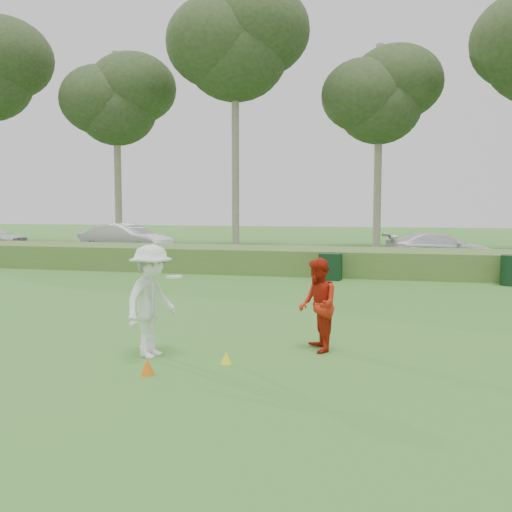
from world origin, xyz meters
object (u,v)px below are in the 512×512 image
(player_white, at_px, (151,301))
(player_red, at_px, (318,305))
(cone_orange, at_px, (148,367))
(utility_cabinet, at_px, (330,267))
(cone_yellow, at_px, (226,357))
(trash_bin, at_px, (511,270))
(car_right, at_px, (439,248))
(car_mid, at_px, (126,240))

(player_white, bearing_deg, player_red, -57.12)
(player_white, bearing_deg, cone_orange, -147.96)
(utility_cabinet, bearing_deg, player_red, -76.79)
(player_red, bearing_deg, cone_orange, -69.32)
(player_red, height_order, cone_yellow, player_red)
(cone_orange, relative_size, trash_bin, 0.25)
(cone_yellow, height_order, car_right, car_right)
(cone_orange, distance_m, car_right, 18.21)
(car_right, bearing_deg, car_mid, 74.28)
(cone_orange, bearing_deg, car_mid, 117.75)
(car_mid, relative_size, car_right, 1.05)
(player_white, bearing_deg, utility_cabinet, 2.14)
(player_white, relative_size, trash_bin, 1.95)
(trash_bin, bearing_deg, cone_orange, -121.14)
(cone_orange, xyz_separation_m, car_right, (5.19, 17.45, 0.60))
(player_white, relative_size, utility_cabinet, 2.07)
(cone_yellow, bearing_deg, trash_bin, 60.62)
(cone_orange, height_order, utility_cabinet, utility_cabinet)
(cone_orange, height_order, cone_yellow, cone_orange)
(player_white, xyz_separation_m, cone_yellow, (1.31, -0.12, -0.82))
(player_red, xyz_separation_m, car_right, (2.96, 15.46, -0.08))
(player_red, bearing_deg, player_white, -89.50)
(player_red, bearing_deg, car_right, 148.17)
(cone_yellow, distance_m, car_right, 17.15)
(player_red, relative_size, cone_yellow, 8.02)
(player_white, distance_m, car_right, 17.39)
(car_mid, bearing_deg, utility_cabinet, -107.17)
(car_mid, distance_m, car_right, 14.39)
(player_white, height_order, cone_yellow, player_white)
(player_white, xyz_separation_m, cone_orange, (0.36, -0.96, -0.81))
(cone_orange, relative_size, car_right, 0.05)
(utility_cabinet, height_order, car_mid, car_mid)
(cone_yellow, xyz_separation_m, car_right, (4.24, 16.60, 0.62))
(trash_bin, height_order, car_mid, car_mid)
(player_red, distance_m, cone_orange, 3.06)
(utility_cabinet, xyz_separation_m, car_mid, (-10.54, 6.08, 0.40))
(car_mid, bearing_deg, cone_orange, -139.44)
(trash_bin, height_order, car_right, car_right)
(player_red, height_order, trash_bin, player_red)
(trash_bin, xyz_separation_m, car_right, (-1.77, 5.94, 0.24))
(player_white, height_order, utility_cabinet, player_white)
(car_right, bearing_deg, utility_cabinet, 131.95)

